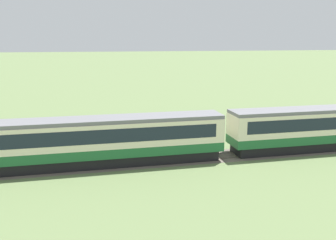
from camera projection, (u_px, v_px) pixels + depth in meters
The scene contains 2 objects.
passenger_train at pixel (110, 139), 29.65m from camera, with size 104.06×2.94×4.04m.
railway_track at pixel (28, 170), 28.72m from camera, with size 168.10×3.60×0.04m.
Camera 1 is at (-26.87, -29.57, 10.28)m, focal length 38.00 mm.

